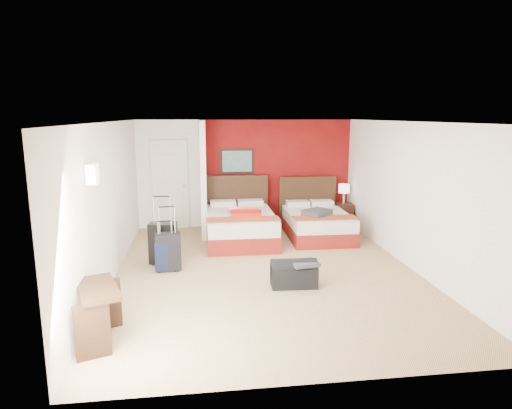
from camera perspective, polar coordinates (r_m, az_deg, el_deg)
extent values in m
plane|color=tan|center=(7.64, 1.28, -8.55)|extent=(6.50, 6.50, 0.00)
cube|color=white|center=(10.49, -1.36, 3.98)|extent=(5.00, 0.04, 2.50)
cube|color=white|center=(7.36, -18.29, 0.20)|extent=(0.04, 6.50, 2.50)
cube|color=black|center=(10.38, -2.44, 5.56)|extent=(0.78, 0.03, 0.58)
cube|color=white|center=(5.79, -20.24, 3.67)|extent=(0.12, 0.20, 0.24)
cube|color=maroon|center=(10.58, 2.70, 4.04)|extent=(3.50, 0.04, 2.50)
cube|color=silver|center=(9.80, -6.80, 3.38)|extent=(0.12, 1.20, 2.50)
cube|color=silver|center=(10.44, -10.93, 2.49)|extent=(0.82, 0.06, 2.05)
cube|color=silver|center=(9.31, -2.03, -2.93)|extent=(1.42, 2.02, 0.60)
cube|color=white|center=(9.71, 7.89, -2.61)|extent=(1.31, 1.85, 0.55)
cube|color=red|center=(9.14, -1.37, -0.93)|extent=(0.71, 0.90, 0.10)
cube|color=#3E3E43|center=(9.32, 7.83, -1.06)|extent=(0.68, 0.66, 0.13)
cube|color=black|center=(10.66, 11.08, -1.37)|extent=(0.46, 0.46, 0.57)
cylinder|color=silver|center=(10.56, 11.19, 1.35)|extent=(0.29, 0.29, 0.45)
cube|color=black|center=(8.08, -11.79, -5.01)|extent=(0.51, 0.35, 0.72)
cube|color=black|center=(7.73, -11.16, -6.10)|extent=(0.44, 0.30, 0.62)
cube|color=black|center=(7.73, -11.47, -6.55)|extent=(0.39, 0.27, 0.51)
cube|color=black|center=(6.98, 4.87, -8.99)|extent=(0.72, 0.41, 0.36)
cube|color=#39383D|center=(6.90, 6.21, -7.47)|extent=(0.45, 0.40, 0.05)
cube|color=black|center=(5.59, -19.44, -13.17)|extent=(0.67, 0.92, 0.69)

